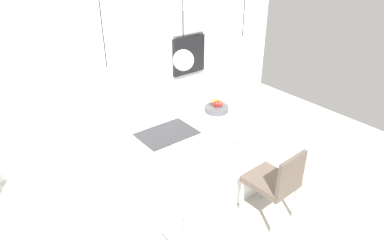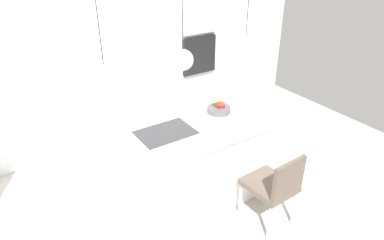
{
  "view_description": "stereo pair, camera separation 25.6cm",
  "coord_description": "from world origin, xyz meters",
  "px_view_note": "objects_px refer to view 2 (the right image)",
  "views": [
    {
      "loc": [
        -1.86,
        -2.51,
        2.67
      ],
      "look_at": [
        0.1,
        0.0,
        0.98
      ],
      "focal_mm": 33.0,
      "sensor_mm": 36.0,
      "label": 1
    },
    {
      "loc": [
        -1.65,
        -2.66,
        2.67
      ],
      "look_at": [
        0.1,
        0.0,
        0.98
      ],
      "focal_mm": 33.0,
      "sensor_mm": 36.0,
      "label": 2
    }
  ],
  "objects_px": {
    "oven": "(199,55)",
    "fruit_bowl": "(219,108)",
    "chair_near": "(186,227)",
    "chair_middle": "(274,185)",
    "microwave": "(199,21)"
  },
  "relations": [
    {
      "from": "oven",
      "to": "chair_near",
      "type": "relative_size",
      "value": 0.66
    },
    {
      "from": "fruit_bowl",
      "to": "oven",
      "type": "distance_m",
      "value": 1.69
    },
    {
      "from": "chair_middle",
      "to": "fruit_bowl",
      "type": "bearing_deg",
      "value": 92.61
    },
    {
      "from": "fruit_bowl",
      "to": "microwave",
      "type": "distance_m",
      "value": 1.78
    },
    {
      "from": "fruit_bowl",
      "to": "microwave",
      "type": "relative_size",
      "value": 0.49
    },
    {
      "from": "fruit_bowl",
      "to": "oven",
      "type": "relative_size",
      "value": 0.47
    },
    {
      "from": "fruit_bowl",
      "to": "chair_near",
      "type": "bearing_deg",
      "value": -138.42
    },
    {
      "from": "fruit_bowl",
      "to": "chair_near",
      "type": "xyz_separation_m",
      "value": [
        -0.99,
        -0.87,
        -0.48
      ]
    },
    {
      "from": "oven",
      "to": "fruit_bowl",
      "type": "bearing_deg",
      "value": -116.83
    },
    {
      "from": "microwave",
      "to": "chair_near",
      "type": "distance_m",
      "value": 3.14
    },
    {
      "from": "chair_near",
      "to": "chair_middle",
      "type": "relative_size",
      "value": 1.01
    },
    {
      "from": "chair_middle",
      "to": "chair_near",
      "type": "bearing_deg",
      "value": 179.96
    },
    {
      "from": "microwave",
      "to": "oven",
      "type": "xyz_separation_m",
      "value": [
        0.0,
        0.0,
        -0.5
      ]
    },
    {
      "from": "fruit_bowl",
      "to": "microwave",
      "type": "xyz_separation_m",
      "value": [
        0.76,
        1.51,
        0.57
      ]
    },
    {
      "from": "microwave",
      "to": "oven",
      "type": "distance_m",
      "value": 0.5
    }
  ]
}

